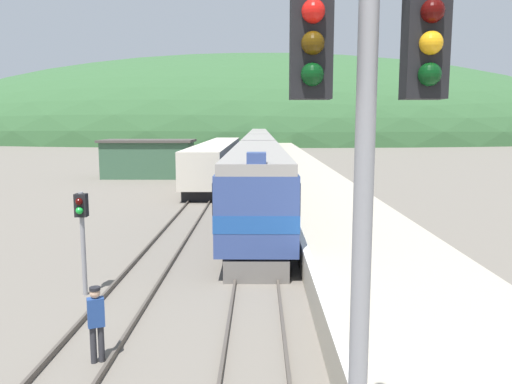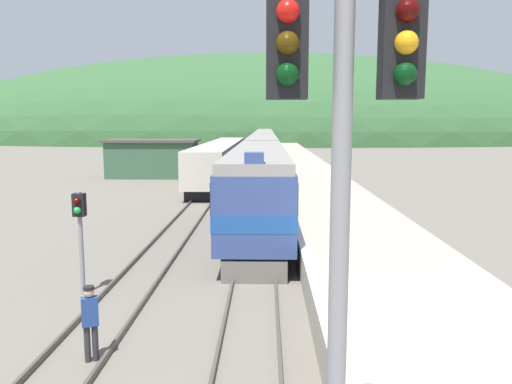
{
  "view_description": "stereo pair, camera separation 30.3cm",
  "coord_description": "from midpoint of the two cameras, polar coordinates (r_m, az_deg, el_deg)",
  "views": [
    {
      "loc": [
        0.1,
        0.58,
        5.37
      ],
      "look_at": [
        -0.05,
        21.97,
        2.37
      ],
      "focal_mm": 35.0,
      "sensor_mm": 36.0,
      "label": 1
    },
    {
      "loc": [
        0.41,
        0.58,
        5.37
      ],
      "look_at": [
        -0.05,
        21.97,
        2.37
      ],
      "focal_mm": 35.0,
      "sensor_mm": 36.0,
      "label": 2
    }
  ],
  "objects": [
    {
      "name": "track_main",
      "position": [
        69.62,
        0.19,
        3.61
      ],
      "size": [
        1.52,
        180.0,
        0.16
      ],
      "color": "#4C443D",
      "rests_on": "ground"
    },
    {
      "name": "track_siding",
      "position": [
        69.75,
        -3.07,
        3.61
      ],
      "size": [
        1.51,
        180.0,
        0.16
      ],
      "color": "#4C443D",
      "rests_on": "ground"
    },
    {
      "name": "platform",
      "position": [
        49.81,
        4.94,
        2.37
      ],
      "size": [
        5.25,
        140.0,
        1.09
      ],
      "color": "#B2A893",
      "rests_on": "ground"
    },
    {
      "name": "distant_hills",
      "position": [
        152.79,
        0.31,
        5.95
      ],
      "size": [
        211.94,
        95.38,
        50.35
      ],
      "color": "#335B33",
      "rests_on": "ground"
    },
    {
      "name": "station_shed",
      "position": [
        49.99,
        -12.36,
        3.78
      ],
      "size": [
        8.91,
        4.58,
        3.7
      ],
      "color": "#385B42",
      "rests_on": "ground"
    },
    {
      "name": "express_train_lead_car",
      "position": [
        26.65,
        -0.15,
        1.14
      ],
      "size": [
        2.9,
        21.26,
        4.38
      ],
      "color": "black",
      "rests_on": "ground"
    },
    {
      "name": "carriage_second",
      "position": [
        48.43,
        0.1,
        4.2
      ],
      "size": [
        2.89,
        20.24,
        4.02
      ],
      "color": "black",
      "rests_on": "ground"
    },
    {
      "name": "carriage_third",
      "position": [
        69.51,
        0.19,
        5.35
      ],
      "size": [
        2.89,
        20.24,
        4.02
      ],
      "color": "black",
      "rests_on": "ground"
    },
    {
      "name": "carriage_fourth",
      "position": [
        90.61,
        0.24,
        5.96
      ],
      "size": [
        2.89,
        20.24,
        4.02
      ],
      "color": "black",
      "rests_on": "ground"
    },
    {
      "name": "carriage_fifth",
      "position": [
        111.72,
        0.27,
        6.34
      ],
      "size": [
        2.89,
        20.24,
        4.02
      ],
      "color": "black",
      "rests_on": "ground"
    },
    {
      "name": "siding_train",
      "position": [
        48.68,
        -4.57,
        3.71
      ],
      "size": [
        2.9,
        31.54,
        3.43
      ],
      "color": "black",
      "rests_on": "ground"
    },
    {
      "name": "signal_mast_main",
      "position": [
        5.04,
        10.65,
        3.55
      ],
      "size": [
        2.2,
        0.42,
        7.61
      ],
      "color": "gray",
      "rests_on": "ground"
    },
    {
      "name": "signal_post_siding",
      "position": [
        16.28,
        -19.8,
        -3.17
      ],
      "size": [
        0.36,
        0.42,
        3.26
      ],
      "color": "gray",
      "rests_on": "ground"
    },
    {
      "name": "track_worker",
      "position": [
        12.06,
        -18.51,
        -13.66
      ],
      "size": [
        0.42,
        0.34,
        1.76
      ],
      "color": "#2D2D33",
      "rests_on": "ground"
    }
  ]
}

